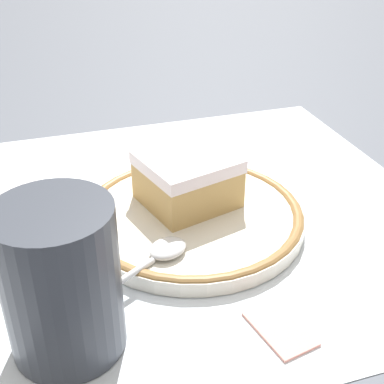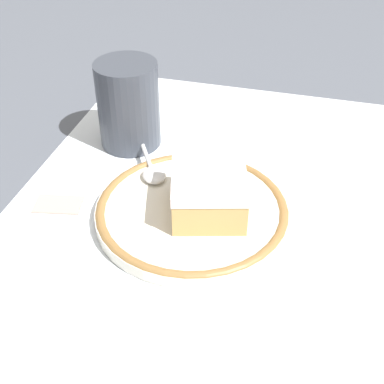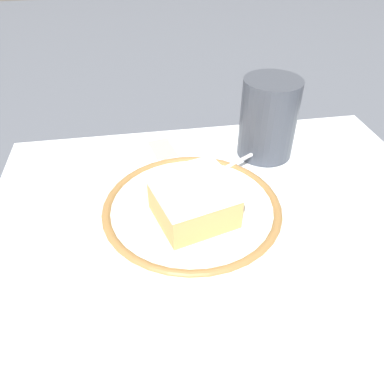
% 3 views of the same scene
% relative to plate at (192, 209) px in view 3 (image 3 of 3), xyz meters
% --- Properties ---
extents(ground_plane, '(2.40, 2.40, 0.00)m').
position_rel_plate_xyz_m(ground_plane, '(-0.04, 0.02, -0.01)').
color(ground_plane, '#4C515B').
extents(placemat, '(0.53, 0.43, 0.00)m').
position_rel_plate_xyz_m(placemat, '(-0.04, 0.02, -0.01)').
color(placemat, silver).
rests_on(placemat, ground_plane).
extents(plate, '(0.20, 0.20, 0.02)m').
position_rel_plate_xyz_m(plate, '(0.00, 0.00, 0.00)').
color(plate, silver).
rests_on(plate, placemat).
extents(cake_slice, '(0.09, 0.09, 0.05)m').
position_rel_plate_xyz_m(cake_slice, '(0.00, 0.01, 0.03)').
color(cake_slice, tan).
rests_on(cake_slice, plate).
extents(spoon, '(0.13, 0.09, 0.01)m').
position_rel_plate_xyz_m(spoon, '(-0.05, -0.06, 0.01)').
color(spoon, silver).
rests_on(spoon, plate).
extents(cup, '(0.07, 0.07, 0.10)m').
position_rel_plate_xyz_m(cup, '(-0.12, -0.11, 0.04)').
color(cup, '#383D47').
rests_on(cup, placemat).
extents(sugar_packet, '(0.04, 0.05, 0.01)m').
position_rel_plate_xyz_m(sugar_packet, '(0.02, -0.14, -0.00)').
color(sugar_packet, '#E5998C').
rests_on(sugar_packet, placemat).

